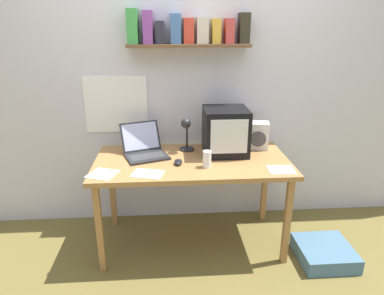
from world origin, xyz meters
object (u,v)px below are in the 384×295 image
Objects in this scene: juice_glass at (207,160)px; space_heater at (258,135)px; crt_monitor at (225,131)px; floor_cushion at (324,253)px; corner_desk at (192,167)px; laptop at (144,148)px; computer_mouse at (178,162)px; loose_paper_near_laptop at (281,170)px; desk_lamp at (186,131)px; printed_handout at (148,174)px; loose_paper_near_monitor at (103,174)px.

space_heater is (0.47, 0.38, 0.06)m from juice_glass.
crt_monitor reaches higher than floor_cushion.
corner_desk is 3.67× the size of floor_cushion.
crt_monitor reaches higher than laptop.
crt_monitor reaches higher than corner_desk.
computer_mouse is 0.75m from loose_paper_near_laptop.
laptop is 1.07m from loose_paper_near_laptop.
computer_mouse reaches higher than loose_paper_near_laptop.
crt_monitor is 0.47m from computer_mouse.
desk_lamp is at bearing -165.29° from space_heater.
space_heater is 1.02m from printed_handout.
floor_cushion is (1.65, -0.08, -0.68)m from loose_paper_near_monitor.
crt_monitor is at bearing -151.29° from space_heater.
crt_monitor is 1.55× the size of loose_paper_near_monitor.
space_heater reaches higher than floor_cushion.
loose_paper_near_monitor is at bearing 177.17° from floor_cushion.
crt_monitor is 0.55m from loose_paper_near_laptop.
laptop is at bearing -179.88° from crt_monitor.
juice_glass is at bearing -129.88° from space_heater.
space_heater is at bearing 20.63° from loose_paper_near_monitor.
loose_paper_near_monitor is at bearing -174.06° from juice_glass.
laptop reaches higher than corner_desk.
laptop is 0.46m from loose_paper_near_monitor.
space_heater reaches higher than loose_paper_near_monitor.
laptop is 1.81× the size of loose_paper_near_monitor.
laptop is (-0.37, 0.14, 0.13)m from corner_desk.
computer_mouse reaches higher than floor_cushion.
laptop is 1.92× the size of space_heater.
loose_paper_near_laptop is at bearing -0.65° from loose_paper_near_monitor.
corner_desk is 6.11× the size of printed_handout.
space_heater is at bearing 15.97° from desk_lamp.
loose_paper_near_laptop is at bearing -9.82° from juice_glass.
crt_monitor is at bearing 132.75° from loose_paper_near_laptop.
printed_handout is at bearing -167.50° from juice_glass.
space_heater is 0.91× the size of printed_handout.
crt_monitor is 1.22m from floor_cushion.
desk_lamp is 0.32m from computer_mouse.
loose_paper_near_monitor and printed_handout have the same top height.
floor_cushion is (1.12, -0.23, -0.70)m from computer_mouse.
loose_paper_near_monitor is (-0.27, -0.36, -0.06)m from laptop.
corner_desk is 0.40m from crt_monitor.
desk_lamp is 2.27× the size of juice_glass.
juice_glass is 0.44m from printed_handout.
loose_paper_near_laptop is at bearing -71.61° from space_heater.
laptop is at bearing 160.04° from corner_desk.
corner_desk is at bearing 36.84° from printed_handout.
corner_desk is 6.69× the size of space_heater.
juice_glass is at bearing 170.18° from loose_paper_near_laptop.
printed_handout is at bearing -143.16° from corner_desk.
desk_lamp reaches higher than loose_paper_near_laptop.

